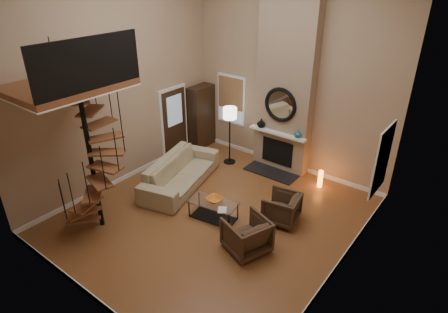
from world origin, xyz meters
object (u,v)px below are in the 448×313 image
Objects in this scene: armchair_near at (284,209)px; coffee_table at (213,208)px; armchair_far at (249,237)px; hutch at (202,117)px; floor_lamp at (230,118)px; accent_lamp at (320,179)px; sofa at (180,172)px.

armchair_near reaches higher than coffee_table.
armchair_far is 0.70× the size of coffee_table.
hutch is at bearing 134.12° from coffee_table.
floor_lamp is at bearing -130.38° from armchair_near.
floor_lamp is at bearing 119.27° from coffee_table.
coffee_table is at bearing -60.73° from floor_lamp.
coffee_table is 3.11m from accent_lamp.
coffee_table is at bearing -88.23° from armchair_far.
armchair_far is (2.91, -1.08, -0.04)m from sofa.
accent_lamp is (2.99, 2.15, -0.15)m from sofa.
hutch is 1.70× the size of coffee_table.
accent_lamp is (-0.00, 1.91, -0.10)m from armchair_near.
hutch is at bearing 178.47° from accent_lamp.
sofa is at bearing -62.37° from hutch.
floor_lamp is at bearing -16.74° from hutch.
hutch reaches higher than coffee_table.
floor_lamp is (-2.66, 2.91, 1.06)m from armchair_far.
armchair_near is at bearing -30.13° from floor_lamp.
armchair_far is 1.35m from coffee_table.
armchair_near is 1.63× the size of accent_lamp.
armchair_far is at bearing -47.50° from floor_lamp.
hutch is 4.68m from armchair_near.
armchair_far is at bearing -91.37° from accent_lamp.
armchair_far is 1.79× the size of accent_lamp.
armchair_near is at bearing -25.85° from hutch.
floor_lamp is (-1.39, 2.48, 1.13)m from coffee_table.
armchair_near is at bearing -89.89° from accent_lamp.
accent_lamp is (1.35, 2.80, -0.03)m from coffee_table.
armchair_near is 1.32m from armchair_far.
sofa is 3.53× the size of armchair_near.
armchair_far is at bearing -13.78° from armchair_near.
sofa is at bearing -144.27° from accent_lamp.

